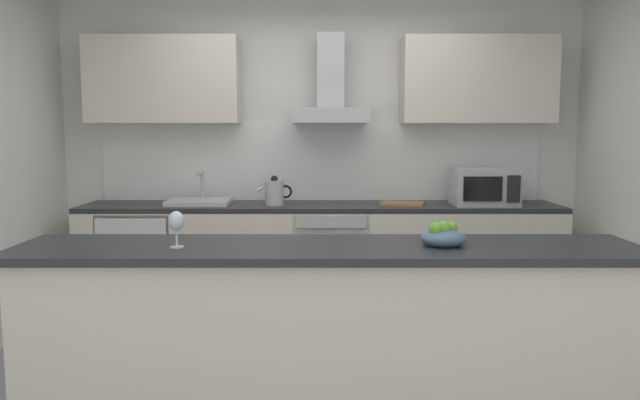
{
  "coord_description": "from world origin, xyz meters",
  "views": [
    {
      "loc": [
        -0.01,
        -3.56,
        1.5
      ],
      "look_at": [
        0.01,
        0.4,
        1.05
      ],
      "focal_mm": 34.34,
      "sensor_mm": 36.0,
      "label": 1
    }
  ],
  "objects_px": {
    "oven": "(328,258)",
    "chopping_board": "(400,204)",
    "sink": "(197,201)",
    "microwave": "(482,187)",
    "refrigerator": "(140,262)",
    "fruit_bowl": "(440,236)",
    "range_hood": "(328,95)",
    "kettle": "(272,192)",
    "wine_glass": "(174,222)"
  },
  "relations": [
    {
      "from": "oven",
      "to": "chopping_board",
      "type": "relative_size",
      "value": 2.35
    },
    {
      "from": "sink",
      "to": "microwave",
      "type": "bearing_deg",
      "value": -0.97
    },
    {
      "from": "refrigerator",
      "to": "fruit_bowl",
      "type": "height_order",
      "value": "fruit_bowl"
    },
    {
      "from": "microwave",
      "to": "fruit_bowl",
      "type": "distance_m",
      "value": 2.08
    },
    {
      "from": "oven",
      "to": "range_hood",
      "type": "distance_m",
      "value": 1.33
    },
    {
      "from": "microwave",
      "to": "kettle",
      "type": "bearing_deg",
      "value": -179.8
    },
    {
      "from": "refrigerator",
      "to": "chopping_board",
      "type": "distance_m",
      "value": 2.18
    },
    {
      "from": "microwave",
      "to": "range_hood",
      "type": "xyz_separation_m",
      "value": [
        -1.24,
        0.16,
        0.74
      ]
    },
    {
      "from": "range_hood",
      "to": "kettle",
      "type": "bearing_deg",
      "value": -160.18
    },
    {
      "from": "oven",
      "to": "fruit_bowl",
      "type": "xyz_separation_m",
      "value": [
        0.52,
        -1.98,
        0.53
      ]
    },
    {
      "from": "oven",
      "to": "refrigerator",
      "type": "distance_m",
      "value": 1.55
    },
    {
      "from": "sink",
      "to": "fruit_bowl",
      "type": "bearing_deg",
      "value": -51.45
    },
    {
      "from": "microwave",
      "to": "fruit_bowl",
      "type": "bearing_deg",
      "value": -110.3
    },
    {
      "from": "microwave",
      "to": "fruit_bowl",
      "type": "height_order",
      "value": "microwave"
    },
    {
      "from": "wine_glass",
      "to": "microwave",
      "type": "bearing_deg",
      "value": 44.98
    },
    {
      "from": "microwave",
      "to": "wine_glass",
      "type": "height_order",
      "value": "microwave"
    },
    {
      "from": "sink",
      "to": "fruit_bowl",
      "type": "xyz_separation_m",
      "value": [
        1.58,
        -1.99,
        0.06
      ]
    },
    {
      "from": "chopping_board",
      "to": "fruit_bowl",
      "type": "bearing_deg",
      "value": -91.87
    },
    {
      "from": "microwave",
      "to": "wine_glass",
      "type": "xyz_separation_m",
      "value": [
        -2.01,
        -2.01,
        0.01
      ]
    },
    {
      "from": "kettle",
      "to": "fruit_bowl",
      "type": "height_order",
      "value": "kettle"
    },
    {
      "from": "sink",
      "to": "chopping_board",
      "type": "xyz_separation_m",
      "value": [
        1.65,
        -0.03,
        -0.02
      ]
    },
    {
      "from": "microwave",
      "to": "wine_glass",
      "type": "relative_size",
      "value": 2.81
    },
    {
      "from": "refrigerator",
      "to": "kettle",
      "type": "height_order",
      "value": "kettle"
    },
    {
      "from": "chopping_board",
      "to": "kettle",
      "type": "bearing_deg",
      "value": -179.45
    },
    {
      "from": "refrigerator",
      "to": "sink",
      "type": "bearing_deg",
      "value": 1.64
    },
    {
      "from": "oven",
      "to": "wine_glass",
      "type": "height_order",
      "value": "wine_glass"
    },
    {
      "from": "oven",
      "to": "range_hood",
      "type": "xyz_separation_m",
      "value": [
        0.0,
        0.13,
        1.33
      ]
    },
    {
      "from": "fruit_bowl",
      "to": "oven",
      "type": "bearing_deg",
      "value": 104.66
    },
    {
      "from": "microwave",
      "to": "fruit_bowl",
      "type": "xyz_separation_m",
      "value": [
        -0.72,
        -1.95,
        -0.06
      ]
    },
    {
      "from": "sink",
      "to": "kettle",
      "type": "xyz_separation_m",
      "value": [
        0.61,
        -0.04,
        0.08
      ]
    },
    {
      "from": "chopping_board",
      "to": "wine_glass",
      "type": "bearing_deg",
      "value": -123.92
    },
    {
      "from": "refrigerator",
      "to": "microwave",
      "type": "distance_m",
      "value": 2.85
    },
    {
      "from": "refrigerator",
      "to": "range_hood",
      "type": "distance_m",
      "value": 2.06
    },
    {
      "from": "oven",
      "to": "microwave",
      "type": "distance_m",
      "value": 1.37
    },
    {
      "from": "microwave",
      "to": "oven",
      "type": "bearing_deg",
      "value": 178.71
    },
    {
      "from": "wine_glass",
      "to": "fruit_bowl",
      "type": "height_order",
      "value": "wine_glass"
    },
    {
      "from": "wine_glass",
      "to": "oven",
      "type": "bearing_deg",
      "value": 69.2
    },
    {
      "from": "oven",
      "to": "fruit_bowl",
      "type": "bearing_deg",
      "value": -75.34
    },
    {
      "from": "sink",
      "to": "range_hood",
      "type": "xyz_separation_m",
      "value": [
        1.07,
        0.12,
        0.86
      ]
    },
    {
      "from": "range_hood",
      "to": "chopping_board",
      "type": "height_order",
      "value": "range_hood"
    },
    {
      "from": "oven",
      "to": "kettle",
      "type": "relative_size",
      "value": 2.77
    },
    {
      "from": "oven",
      "to": "wine_glass",
      "type": "relative_size",
      "value": 4.5
    },
    {
      "from": "oven",
      "to": "microwave",
      "type": "bearing_deg",
      "value": -1.29
    },
    {
      "from": "oven",
      "to": "range_hood",
      "type": "height_order",
      "value": "range_hood"
    },
    {
      "from": "chopping_board",
      "to": "refrigerator",
      "type": "bearing_deg",
      "value": 179.43
    },
    {
      "from": "oven",
      "to": "sink",
      "type": "relative_size",
      "value": 1.6
    },
    {
      "from": "range_hood",
      "to": "fruit_bowl",
      "type": "height_order",
      "value": "range_hood"
    },
    {
      "from": "kettle",
      "to": "fruit_bowl",
      "type": "distance_m",
      "value": 2.17
    },
    {
      "from": "oven",
      "to": "refrigerator",
      "type": "xyz_separation_m",
      "value": [
        -1.55,
        -0.0,
        -0.03
      ]
    },
    {
      "from": "microwave",
      "to": "kettle",
      "type": "height_order",
      "value": "microwave"
    }
  ]
}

